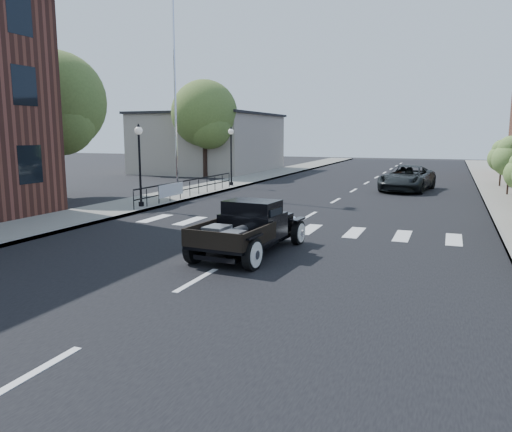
% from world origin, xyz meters
% --- Properties ---
extents(ground, '(120.00, 120.00, 0.00)m').
position_xyz_m(ground, '(0.00, 0.00, 0.00)').
color(ground, black).
rests_on(ground, ground).
extents(road, '(14.00, 80.00, 0.02)m').
position_xyz_m(road, '(0.00, 15.00, 0.01)').
color(road, black).
rests_on(road, ground).
extents(road_markings, '(12.00, 60.00, 0.06)m').
position_xyz_m(road_markings, '(0.00, 10.00, 0.00)').
color(road_markings, silver).
rests_on(road_markings, ground).
extents(sidewalk_left, '(3.00, 80.00, 0.15)m').
position_xyz_m(sidewalk_left, '(-8.50, 15.00, 0.07)').
color(sidewalk_left, gray).
rests_on(sidewalk_left, ground).
extents(low_building_left, '(10.00, 12.00, 5.00)m').
position_xyz_m(low_building_left, '(-15.00, 28.00, 2.50)').
color(low_building_left, '#9E9584').
rests_on(low_building_left, ground).
extents(railing, '(0.08, 10.00, 1.00)m').
position_xyz_m(railing, '(-7.30, 10.00, 0.65)').
color(railing, black).
rests_on(railing, sidewalk_left).
extents(banner, '(0.04, 2.20, 0.60)m').
position_xyz_m(banner, '(-7.22, 8.00, 0.45)').
color(banner, silver).
rests_on(banner, sidewalk_left).
extents(lamp_post_b, '(0.36, 0.36, 3.68)m').
position_xyz_m(lamp_post_b, '(-7.60, 6.00, 1.99)').
color(lamp_post_b, black).
rests_on(lamp_post_b, sidewalk_left).
extents(lamp_post_c, '(0.36, 0.36, 3.68)m').
position_xyz_m(lamp_post_c, '(-7.60, 16.00, 1.99)').
color(lamp_post_c, black).
rests_on(lamp_post_c, sidewalk_left).
extents(flagpole, '(0.12, 0.12, 12.29)m').
position_xyz_m(flagpole, '(-9.20, 12.00, 6.29)').
color(flagpole, silver).
rests_on(flagpole, sidewalk_left).
extents(big_tree_near, '(5.21, 5.21, 7.66)m').
position_xyz_m(big_tree_near, '(-14.00, 8.00, 3.83)').
color(big_tree_near, '#4C622A').
rests_on(big_tree_near, ground).
extents(big_tree_far, '(5.10, 5.10, 7.49)m').
position_xyz_m(big_tree_far, '(-12.50, 22.00, 3.75)').
color(big_tree_far, '#4C622A').
rests_on(big_tree_far, ground).
extents(small_tree_d, '(1.81, 1.81, 3.02)m').
position_xyz_m(small_tree_d, '(8.30, 16.98, 1.66)').
color(small_tree_d, '#597A38').
rests_on(small_tree_d, sidewalk_right).
extents(small_tree_e, '(1.67, 1.67, 2.78)m').
position_xyz_m(small_tree_e, '(8.30, 21.67, 1.54)').
color(small_tree_e, '#597A38').
rests_on(small_tree_e, sidewalk_right).
extents(hotrod_pickup, '(2.43, 4.62, 1.55)m').
position_xyz_m(hotrod_pickup, '(0.15, -0.11, 0.78)').
color(hotrod_pickup, black).
rests_on(hotrod_pickup, ground).
extents(second_car, '(3.26, 5.71, 1.50)m').
position_xyz_m(second_car, '(2.99, 18.08, 0.75)').
color(second_car, black).
rests_on(second_car, ground).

